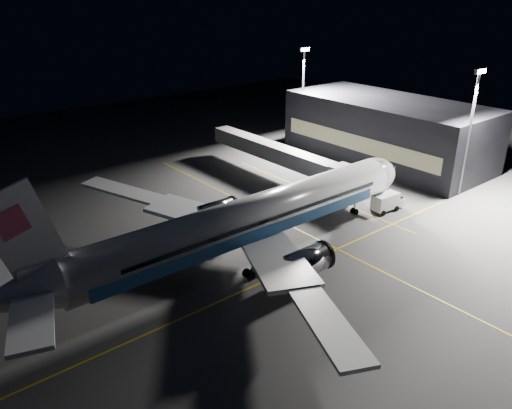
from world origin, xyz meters
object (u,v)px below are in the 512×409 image
at_px(jet_bridge, 283,155).
at_px(service_truck, 387,201).
at_px(airliner, 243,222).
at_px(baggage_tug, 220,227).
at_px(safety_cone_a, 187,236).
at_px(floodlight_mast_north, 303,88).
at_px(floodlight_mast_south, 471,122).
at_px(safety_cone_b, 224,208).
at_px(safety_cone_c, 151,239).

distance_m(jet_bridge, service_truck, 20.88).
distance_m(airliner, baggage_tug, 9.35).
bearing_deg(baggage_tug, safety_cone_a, -179.61).
bearing_deg(floodlight_mast_north, service_truck, -113.01).
xyz_separation_m(baggage_tug, safety_cone_a, (-4.63, 1.44, -0.54)).
bearing_deg(jet_bridge, floodlight_mast_north, 37.74).
xyz_separation_m(jet_bridge, floodlight_mast_north, (18.00, 13.93, 7.79)).
xyz_separation_m(service_truck, baggage_tug, (-24.43, 10.33, -0.72)).
height_order(jet_bridge, floodlight_mast_south, floodlight_mast_south).
bearing_deg(safety_cone_a, service_truck, -22.05).
height_order(airliner, floodlight_mast_south, floodlight_mast_south).
distance_m(service_truck, safety_cone_b, 25.40).
xyz_separation_m(floodlight_mast_north, safety_cone_a, (-43.62, -22.53, -12.10)).
relative_size(airliner, floodlight_mast_south, 2.97).
relative_size(service_truck, safety_cone_c, 10.78).
bearing_deg(service_truck, safety_cone_b, 144.14).
bearing_deg(safety_cone_b, baggage_tug, -129.84).
xyz_separation_m(airliner, floodlight_mast_south, (41.08, -6.01, 7.21)).
bearing_deg(safety_cone_c, floodlight_mast_south, -20.41).
height_order(floodlight_mast_south, service_truck, floodlight_mast_south).
xyz_separation_m(floodlight_mast_north, safety_cone_c, (-48.00, -20.14, -12.10)).
bearing_deg(jet_bridge, floodlight_mast_south, -53.21).
relative_size(floodlight_mast_south, safety_cone_a, 38.21).
bearing_deg(baggage_tug, safety_cone_c, 174.64).
relative_size(baggage_tug, safety_cone_c, 5.42).
height_order(service_truck, baggage_tug, service_truck).
bearing_deg(safety_cone_a, baggage_tug, -17.29).
distance_m(service_truck, safety_cone_c, 36.33).
distance_m(airliner, floodlight_mast_south, 42.13).
xyz_separation_m(jet_bridge, floodlight_mast_south, (18.00, -24.07, 7.79)).
xyz_separation_m(service_truck, safety_cone_c, (-33.43, 14.16, -1.27)).
bearing_deg(floodlight_mast_north, floodlight_mast_south, -90.00).
distance_m(jet_bridge, safety_cone_b, 17.05).
bearing_deg(floodlight_mast_north, airliner, -142.09).
height_order(floodlight_mast_north, safety_cone_c, floodlight_mast_north).
height_order(floodlight_mast_north, service_truck, floodlight_mast_north).
bearing_deg(floodlight_mast_north, safety_cone_a, -152.68).
bearing_deg(service_truck, jet_bridge, 103.72).
relative_size(safety_cone_a, safety_cone_b, 0.90).
bearing_deg(baggage_tug, safety_cone_b, 67.84).
height_order(jet_bridge, floodlight_mast_north, floodlight_mast_north).
distance_m(jet_bridge, floodlight_mast_south, 31.05).
xyz_separation_m(jet_bridge, baggage_tug, (-21.00, -10.04, -3.77)).
height_order(floodlight_mast_south, safety_cone_a, floodlight_mast_south).
distance_m(airliner, floodlight_mast_north, 52.56).
height_order(baggage_tug, safety_cone_c, baggage_tug).
height_order(airliner, safety_cone_b, airliner).
relative_size(floodlight_mast_north, safety_cone_c, 38.73).
distance_m(airliner, safety_cone_b, 16.42).
bearing_deg(floodlight_mast_south, jet_bridge, 126.79).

